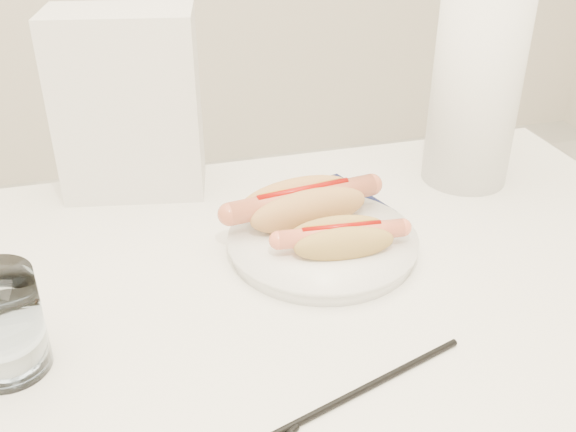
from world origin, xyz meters
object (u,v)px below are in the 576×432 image
object	(u,v)px
hotdog_left	(303,205)
hotdog_right	(341,238)
table	(245,366)
plate	(322,245)
paper_towel_roll	(475,90)
water_glass	(1,324)
napkin_box	(129,104)

from	to	relation	value
hotdog_left	hotdog_right	bearing A→B (deg)	-82.23
table	hotdog_left	distance (m)	0.22
plate	hotdog_right	xyz separation A→B (m)	(0.01, -0.03, 0.03)
hotdog_right	paper_towel_roll	size ratio (longest dim) A/B	0.55
plate	paper_towel_roll	xyz separation A→B (m)	(0.27, 0.14, 0.13)
water_glass	paper_towel_roll	size ratio (longest dim) A/B	0.38
water_glass	napkin_box	distance (m)	0.39
plate	water_glass	bearing A→B (deg)	-161.98
hotdog_left	water_glass	xyz separation A→B (m)	(-0.35, -0.16, 0.01)
hotdog_left	hotdog_right	xyz separation A→B (m)	(0.02, -0.08, -0.01)
water_glass	napkin_box	bearing A→B (deg)	67.15
napkin_box	paper_towel_roll	bearing A→B (deg)	-1.13
plate	water_glass	size ratio (longest dim) A/B	2.12
hotdog_left	water_glass	size ratio (longest dim) A/B	1.87
hotdog_left	paper_towel_roll	size ratio (longest dim) A/B	0.71
hotdog_left	water_glass	bearing A→B (deg)	-162.78
hotdog_right	paper_towel_roll	distance (m)	0.33
water_glass	hotdog_right	bearing A→B (deg)	12.47
hotdog_right	hotdog_left	bearing A→B (deg)	110.18
table	paper_towel_roll	size ratio (longest dim) A/B	4.29
table	paper_towel_roll	bearing A→B (deg)	32.33
table	plate	bearing A→B (deg)	41.73
napkin_box	paper_towel_roll	xyz separation A→B (m)	(0.48, -0.10, 0.01)
plate	napkin_box	distance (m)	0.34
table	napkin_box	bearing A→B (deg)	103.17
hotdog_right	paper_towel_roll	bearing A→B (deg)	38.22
plate	hotdog_left	world-z (taller)	hotdog_left
hotdog_left	paper_towel_roll	bearing A→B (deg)	10.12
paper_towel_roll	hotdog_left	bearing A→B (deg)	-161.92
plate	napkin_box	world-z (taller)	napkin_box
table	plate	size ratio (longest dim) A/B	5.28
plate	hotdog_left	bearing A→B (deg)	104.11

